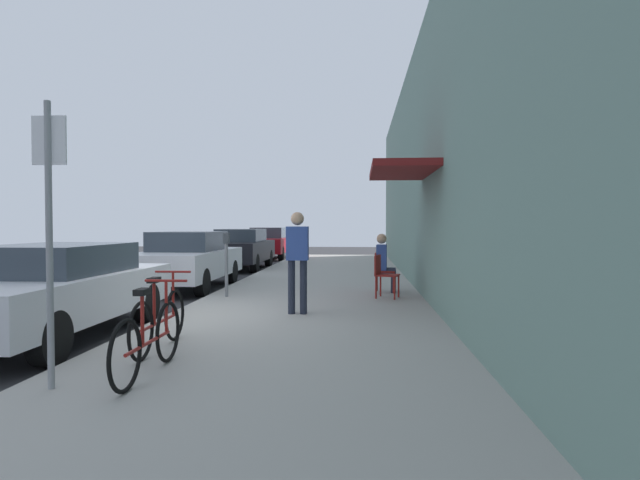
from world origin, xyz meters
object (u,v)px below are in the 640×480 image
at_px(cafe_chair_0, 384,273).
at_px(street_sign, 49,221).
at_px(parked_car_2, 241,248).
at_px(parked_car_3, 269,243).
at_px(parked_car_0, 53,289).
at_px(bicycle_0, 149,339).
at_px(bicycle_1, 159,320).
at_px(cafe_chair_1, 382,269).
at_px(pedestrian_standing, 297,254).
at_px(parked_car_1, 187,259).
at_px(seated_patron_1, 384,261).
at_px(parking_meter, 226,260).

bearing_deg(cafe_chair_0, street_sign, -117.83).
relative_size(parked_car_2, parked_car_3, 1.00).
bearing_deg(parked_car_3, street_sign, -85.77).
bearing_deg(parked_car_3, cafe_chair_0, -71.21).
bearing_deg(cafe_chair_0, parked_car_0, -142.30).
bearing_deg(parked_car_0, cafe_chair_0, 37.70).
relative_size(bicycle_0, bicycle_1, 1.00).
relative_size(parked_car_2, bicycle_1, 2.57).
height_order(cafe_chair_1, pedestrian_standing, pedestrian_standing).
bearing_deg(parked_car_2, parked_car_1, -90.00).
bearing_deg(seated_patron_1, street_sign, -115.12).
xyz_separation_m(parked_car_0, seated_patron_1, (4.84, 4.60, 0.11)).
relative_size(parked_car_3, cafe_chair_0, 5.06).
distance_m(street_sign, bicycle_1, 1.96).
xyz_separation_m(parked_car_2, bicycle_1, (1.92, -12.77, -0.28)).
distance_m(parked_car_0, seated_patron_1, 6.68).
relative_size(parked_car_2, cafe_chair_1, 5.06).
relative_size(parking_meter, bicycle_0, 0.77).
height_order(parked_car_0, street_sign, street_sign).
bearing_deg(parking_meter, bicycle_1, -85.43).
relative_size(parked_car_2, bicycle_0, 2.57).
xyz_separation_m(parked_car_1, parked_car_2, (0.00, 5.95, 0.01)).
xyz_separation_m(parking_meter, bicycle_1, (0.37, -4.64, -0.41)).
bearing_deg(street_sign, parked_car_0, 120.72).
bearing_deg(bicycle_1, pedestrian_standing, 63.06).
height_order(cafe_chair_0, seated_patron_1, seated_patron_1).
bearing_deg(parked_car_3, parked_car_1, -90.00).
xyz_separation_m(cafe_chair_0, seated_patron_1, (0.06, 0.91, 0.19)).
height_order(street_sign, pedestrian_standing, street_sign).
relative_size(street_sign, cafe_chair_0, 2.99).
bearing_deg(bicycle_1, parking_meter, 94.57).
bearing_deg(bicycle_0, cafe_chair_0, 66.04).
xyz_separation_m(parked_car_2, cafe_chair_0, (4.78, -8.06, -0.13)).
distance_m(parked_car_0, bicycle_0, 3.04).
height_order(parked_car_1, pedestrian_standing, pedestrian_standing).
bearing_deg(bicycle_1, seated_patron_1, 62.50).
bearing_deg(parked_car_3, bicycle_1, -84.16).
xyz_separation_m(parked_car_3, cafe_chair_1, (4.78, -13.15, -0.13)).
height_order(parked_car_0, parked_car_3, parked_car_3).
distance_m(parked_car_2, pedestrian_standing, 10.65).
relative_size(cafe_chair_0, seated_patron_1, 0.67).
bearing_deg(parked_car_2, parked_car_3, 90.00).
distance_m(parked_car_1, cafe_chair_1, 4.93).
bearing_deg(parked_car_0, cafe_chair_1, 43.95).
height_order(bicycle_0, seated_patron_1, seated_patron_1).
distance_m(bicycle_0, bicycle_1, 1.10).
distance_m(bicycle_0, cafe_chair_0, 6.31).
distance_m(parking_meter, street_sign, 6.20).
height_order(bicycle_0, bicycle_1, same).
xyz_separation_m(parked_car_1, street_sign, (1.50, -8.34, 0.90)).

